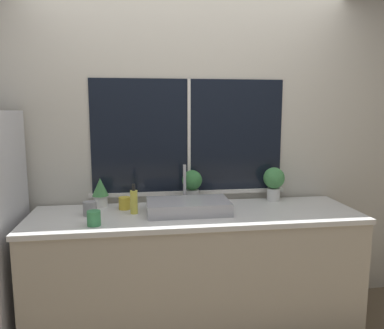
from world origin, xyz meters
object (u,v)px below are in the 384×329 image
(soap_bottle, at_px, (134,201))
(mug_grey, at_px, (90,208))
(sink, at_px, (188,206))
(mug_green, at_px, (94,218))
(potted_plant_left, at_px, (100,191))
(mug_yellow, at_px, (124,203))
(potted_plant_right, at_px, (274,181))
(potted_plant_center, at_px, (192,184))

(soap_bottle, height_order, mug_grey, soap_bottle)
(sink, height_order, mug_grey, sink)
(mug_green, bearing_deg, potted_plant_left, 90.27)
(soap_bottle, height_order, mug_yellow, soap_bottle)
(sink, xyz_separation_m, mug_green, (-0.63, -0.21, 0.00))
(sink, bearing_deg, potted_plant_left, 158.06)
(potted_plant_right, bearing_deg, soap_bottle, -168.52)
(potted_plant_left, bearing_deg, mug_yellow, -28.84)
(potted_plant_right, xyz_separation_m, soap_bottle, (-1.12, -0.23, -0.07))
(mug_green, bearing_deg, potted_plant_right, 18.93)
(soap_bottle, distance_m, mug_green, 0.35)
(potted_plant_center, height_order, soap_bottle, potted_plant_center)
(soap_bottle, xyz_separation_m, mug_green, (-0.25, -0.24, -0.04))
(potted_plant_left, xyz_separation_m, mug_green, (0.00, -0.47, -0.07))
(sink, relative_size, potted_plant_right, 2.16)
(mug_green, bearing_deg, soap_bottle, 43.96)
(potted_plant_center, height_order, mug_grey, potted_plant_center)
(potted_plant_center, height_order, mug_green, potted_plant_center)
(potted_plant_center, relative_size, mug_green, 2.76)
(potted_plant_left, xyz_separation_m, mug_yellow, (0.18, -0.10, -0.07))
(sink, distance_m, mug_green, 0.67)
(potted_plant_right, bearing_deg, mug_grey, -170.90)
(mug_grey, height_order, mug_green, mug_grey)
(potted_plant_left, relative_size, potted_plant_center, 0.83)
(potted_plant_center, xyz_separation_m, mug_yellow, (-0.52, -0.10, -0.11))
(potted_plant_left, distance_m, potted_plant_center, 0.70)
(mug_yellow, bearing_deg, soap_bottle, -60.50)
(mug_green, xyz_separation_m, mug_yellow, (0.18, 0.37, -0.00))
(potted_plant_right, relative_size, soap_bottle, 1.26)
(potted_plant_center, xyz_separation_m, soap_bottle, (-0.45, -0.23, -0.07))
(sink, xyz_separation_m, soap_bottle, (-0.38, 0.03, 0.04))
(potted_plant_left, bearing_deg, soap_bottle, -41.82)
(mug_grey, relative_size, mug_yellow, 1.08)
(soap_bottle, bearing_deg, mug_grey, -179.81)
(mug_green, distance_m, mug_yellow, 0.41)
(sink, bearing_deg, mug_green, -161.46)
(potted_plant_left, bearing_deg, mug_green, -89.73)
(mug_grey, bearing_deg, potted_plant_right, 9.10)
(potted_plant_right, distance_m, soap_bottle, 1.14)
(potted_plant_left, height_order, mug_grey, potted_plant_left)
(potted_plant_left, bearing_deg, sink, -21.94)
(potted_plant_left, distance_m, soap_bottle, 0.34)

